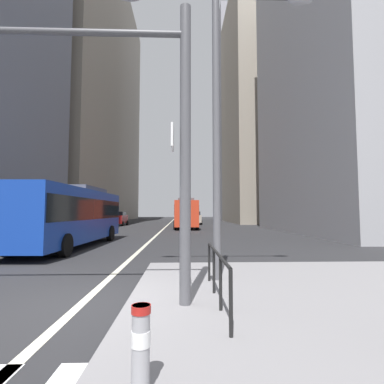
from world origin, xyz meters
TOP-DOWN VIEW (x-y plane):
  - ground_plane at (0.00, 20.00)m, footprint 160.00×160.00m
  - median_island at (5.50, -1.00)m, footprint 9.00×10.00m
  - lane_centre_line at (0.00, 30.00)m, footprint 0.20×80.00m
  - office_tower_left_mid at (-16.00, 40.08)m, footprint 11.63×23.37m
  - office_tower_left_far at (-16.00, 66.55)m, footprint 10.43×25.07m
  - office_tower_right_near at (17.00, 19.98)m, footprint 10.12×20.93m
  - office_tower_right_mid at (17.00, 45.17)m, footprint 12.96×18.86m
  - office_tower_right_far at (17.00, 68.34)m, footprint 11.63×18.18m
  - city_bus_blue_oncoming at (-3.96, 9.85)m, footprint 2.93×10.88m
  - city_bus_red_receding at (2.46, 28.38)m, footprint 2.83×10.99m
  - car_oncoming_mid at (-6.73, 34.41)m, footprint 2.05×4.40m
  - car_receding_near at (4.09, 57.80)m, footprint 2.15×4.59m
  - car_receding_far at (4.06, 37.72)m, footprint 2.14×4.35m
  - traffic_signal_gantry at (-0.25, -0.58)m, footprint 7.09×0.65m
  - street_lamp_post at (3.02, 1.45)m, footprint 5.50×0.32m
  - bollard_left at (1.69, -3.28)m, footprint 0.20×0.20m
  - pedestrian_railing at (2.80, -0.37)m, footprint 0.06×3.40m

SIDE VIEW (x-z plane):
  - ground_plane at x=0.00m, z-range 0.00..0.00m
  - lane_centre_line at x=0.00m, z-range 0.00..0.01m
  - median_island at x=5.50m, z-range 0.00..0.15m
  - bollard_left at x=1.69m, z-range 0.20..1.05m
  - pedestrian_railing at x=2.80m, z-range 0.36..1.34m
  - car_receding_far at x=4.06m, z-range 0.02..1.96m
  - car_oncoming_mid at x=-6.73m, z-range 0.02..1.96m
  - car_receding_near at x=4.09m, z-range 0.02..1.96m
  - city_bus_blue_oncoming at x=-3.96m, z-range 0.14..3.54m
  - city_bus_red_receding at x=2.46m, z-range 0.14..3.54m
  - traffic_signal_gantry at x=-0.25m, z-range 1.16..7.16m
  - street_lamp_post at x=3.02m, z-range 1.28..9.28m
  - office_tower_right_near at x=17.00m, z-range 0.00..30.71m
  - office_tower_right_mid at x=17.00m, z-range 0.00..41.34m
  - office_tower_right_far at x=17.00m, z-range 0.00..52.09m
  - office_tower_left_far at x=-16.00m, z-range 0.00..53.58m
  - office_tower_left_mid at x=-16.00m, z-range 0.00..54.98m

